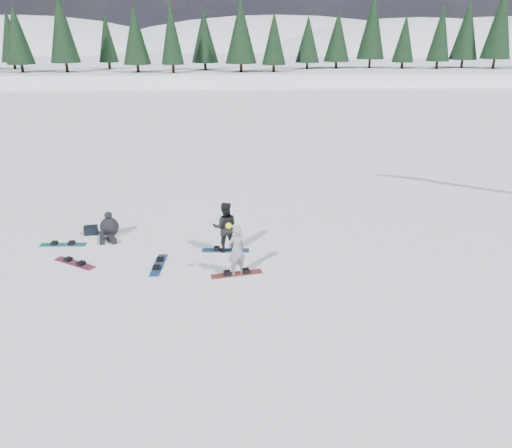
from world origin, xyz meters
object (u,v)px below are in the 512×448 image
(snowboard_loose_b, at_px, (75,263))
(snowboard_loose_c, at_px, (63,245))
(seated_rider, at_px, (109,227))
(snowboarder_man, at_px, (225,227))
(gear_bag, at_px, (91,230))
(snowboard_loose_a, at_px, (159,265))
(snowboarder_woman, at_px, (236,250))

(snowboard_loose_b, distance_m, snowboard_loose_c, 1.63)
(snowboard_loose_c, bearing_deg, seated_rider, 26.68)
(snowboarder_man, xyz_separation_m, gear_bag, (-4.65, 1.62, -0.67))
(snowboard_loose_b, xyz_separation_m, snowboard_loose_a, (2.56, -0.26, 0.00))
(seated_rider, distance_m, snowboard_loose_b, 2.19)
(seated_rider, height_order, snowboard_loose_b, seated_rider)
(snowboarder_woman, height_order, snowboard_loose_b, snowboarder_woman)
(seated_rider, xyz_separation_m, snowboard_loose_b, (-0.60, -2.08, -0.33))
(snowboarder_man, height_order, snowboard_loose_a, snowboarder_man)
(gear_bag, distance_m, snowboard_loose_c, 1.14)
(seated_rider, relative_size, snowboard_loose_a, 0.76)
(snowboarder_man, xyz_separation_m, snowboard_loose_b, (-4.56, -0.72, -0.80))
(gear_bag, relative_size, snowboard_loose_c, 0.30)
(snowboarder_woman, xyz_separation_m, snowboarder_man, (-0.33, 1.67, 0.05))
(snowboard_loose_b, bearing_deg, gear_bag, 124.55)
(snowboard_loose_a, bearing_deg, snowboarder_man, -60.42)
(seated_rider, bearing_deg, snowboard_loose_c, -175.51)
(snowboarder_woman, relative_size, seated_rider, 1.46)
(snowboard_loose_b, bearing_deg, snowboard_loose_a, 26.42)
(snowboarder_woman, bearing_deg, snowboard_loose_a, -48.24)
(gear_bag, relative_size, snowboard_loose_b, 0.30)
(snowboarder_man, relative_size, snowboard_loose_b, 1.09)
(snowboarder_woman, relative_size, snowboarder_man, 1.01)
(snowboarder_woman, bearing_deg, seated_rider, -66.91)
(snowboard_loose_b, relative_size, snowboard_loose_c, 1.00)
(snowboarder_man, height_order, snowboard_loose_b, snowboarder_man)
(snowboarder_man, height_order, snowboard_loose_c, snowboarder_man)
(gear_bag, height_order, snowboard_loose_b, gear_bag)
(snowboarder_woman, xyz_separation_m, snowboard_loose_a, (-2.33, 0.70, -0.76))
(snowboarder_man, distance_m, snowboard_loose_a, 2.37)
(snowboarder_woman, distance_m, snowboard_loose_b, 5.04)
(gear_bag, relative_size, snowboard_loose_a, 0.30)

